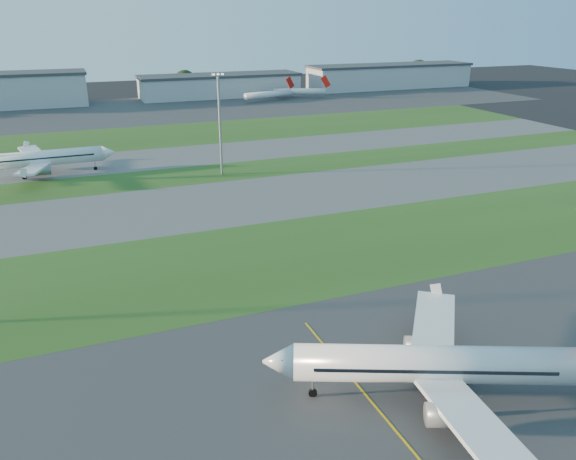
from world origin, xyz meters
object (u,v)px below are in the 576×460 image
mini_jet_near (269,94)px  airliner_parked (445,365)px  airliner_taxiing (36,159)px  light_mast_centre (220,117)px  mini_jet_far (300,91)px

mini_jet_near → airliner_parked: bearing=-119.1°
airliner_taxiing → mini_jet_near: (101.60, 104.94, -1.03)m
mini_jet_near → light_mast_centre: 134.82m
light_mast_centre → mini_jet_far: bearing=59.1°
mini_jet_near → mini_jet_far: 19.33m
airliner_parked → mini_jet_near: bearing=98.1°
airliner_parked → light_mast_centre: bearing=111.7°
airliner_taxiing → mini_jet_far: airliner_taxiing is taller
airliner_taxiing → light_mast_centre: 48.71m
airliner_taxiing → light_mast_centre: (44.55, -16.66, 10.50)m
airliner_parked → mini_jet_near: 227.59m
airliner_taxiing → mini_jet_far: size_ratio=1.43×
airliner_parked → mini_jet_far: (78.39, 224.63, -0.97)m
mini_jet_near → light_mast_centre: size_ratio=1.09×
light_mast_centre → airliner_parked: bearing=-91.6°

